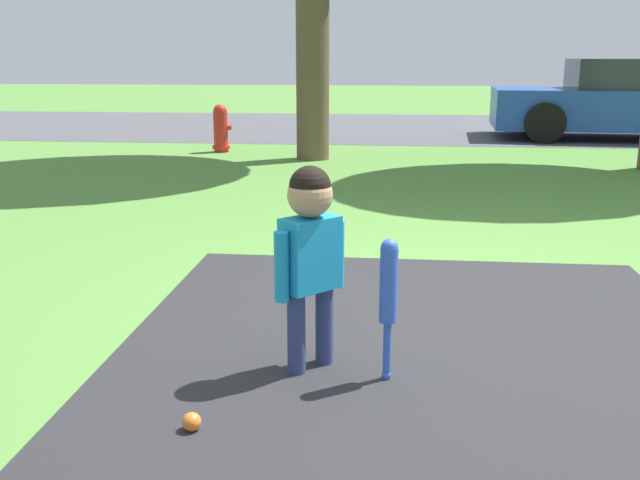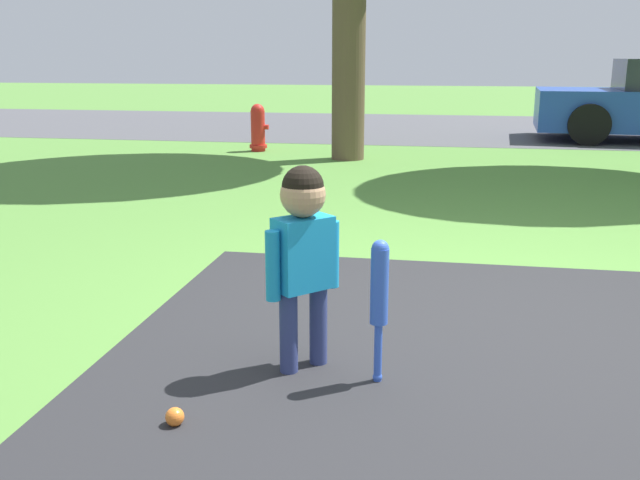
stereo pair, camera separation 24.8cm
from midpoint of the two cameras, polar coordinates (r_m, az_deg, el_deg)
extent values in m
plane|color=#518438|center=(3.89, 9.54, -5.77)|extent=(60.00, 60.00, 0.00)
cube|color=#4C4C51|center=(14.00, 7.08, 8.97)|extent=(40.00, 6.00, 0.01)
cylinder|color=navy|center=(3.08, -4.24, -7.49)|extent=(0.08, 0.08, 0.37)
cylinder|color=navy|center=(3.17, -1.92, -6.82)|extent=(0.08, 0.08, 0.37)
cube|color=#198CC6|center=(3.01, -3.15, -1.12)|extent=(0.27, 0.27, 0.31)
cylinder|color=#198CC6|center=(2.93, -5.52, -2.18)|extent=(0.06, 0.06, 0.30)
cylinder|color=#198CC6|center=(3.11, -0.89, -1.15)|extent=(0.06, 0.06, 0.30)
sphere|color=tan|center=(2.95, -3.22, 3.62)|extent=(0.19, 0.19, 0.19)
sphere|color=black|center=(2.95, -3.22, 4.26)|extent=(0.18, 0.18, 0.18)
sphere|color=blue|center=(3.08, 3.00, -10.75)|extent=(0.04, 0.04, 0.04)
cylinder|color=blue|center=(3.03, 3.03, -8.86)|extent=(0.03, 0.03, 0.26)
cylinder|color=blue|center=(2.93, 3.10, -3.63)|extent=(0.07, 0.07, 0.32)
sphere|color=blue|center=(2.89, 3.14, -0.60)|extent=(0.07, 0.07, 0.07)
sphere|color=orange|center=(2.75, -12.87, -14.05)|extent=(0.07, 0.07, 0.07)
cylinder|color=red|center=(10.35, -8.63, 8.57)|extent=(0.20, 0.20, 0.58)
sphere|color=red|center=(10.33, -8.70, 10.16)|extent=(0.19, 0.19, 0.19)
cylinder|color=red|center=(10.38, -8.59, 7.37)|extent=(0.25, 0.25, 0.05)
cylinder|color=red|center=(10.32, -8.04, 8.90)|extent=(0.09, 0.07, 0.07)
cube|color=#2347AD|center=(12.79, 22.06, 9.72)|extent=(4.03, 1.97, 0.64)
cube|color=#2D333D|center=(12.81, 23.18, 12.12)|extent=(1.98, 1.63, 0.48)
cylinder|color=black|center=(11.75, 16.97, 8.94)|extent=(0.64, 0.22, 0.63)
cylinder|color=black|center=(13.46, 16.10, 9.64)|extent=(0.64, 0.22, 0.63)
cylinder|color=brown|center=(9.49, -1.39, 18.26)|extent=(0.43, 0.43, 3.90)
camera|label=1|loc=(0.12, -92.09, -0.54)|focal=40.00mm
camera|label=2|loc=(0.12, 87.91, 0.54)|focal=40.00mm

